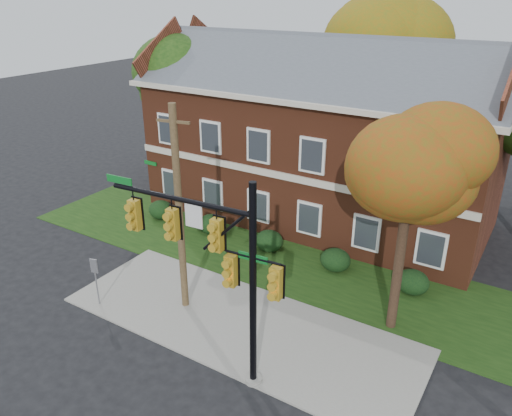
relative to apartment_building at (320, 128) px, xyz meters
The scene contains 15 objects.
ground 13.11m from the apartment_building, 80.50° to the right, with size 120.00×120.00×0.00m, color black.
sidewalk 12.18m from the apartment_building, 79.65° to the right, with size 14.00×5.00×0.08m, color gray.
grass_strip 8.01m from the apartment_building, 71.43° to the right, with size 30.00×6.00×0.04m, color #193811.
apartment_building is the anchor object (origin of this frame).
hedge_far_left 9.82m from the apartment_building, 143.11° to the right, with size 1.40×1.26×1.05m, color black.
hedge_left 7.73m from the apartment_building, 123.67° to the right, with size 1.40×1.26×1.05m, color black.
hedge_center 6.89m from the apartment_building, 90.00° to the right, with size 1.40×1.26×1.05m, color black.
hedge_right 7.73m from the apartment_building, 56.33° to the right, with size 1.40×1.26×1.05m, color black.
hedge_far_right 9.82m from the apartment_building, 36.89° to the right, with size 1.40×1.26×1.05m, color black.
tree_near_right 10.97m from the apartment_building, 48.23° to the right, with size 4.50×4.25×8.58m.
tree_left_rear 9.94m from the apartment_building, behind, with size 5.40×5.10×8.88m.
tree_far_rear 8.84m from the apartment_building, 80.29° to the left, with size 6.84×6.46×11.52m.
traffic_signal 13.62m from the apartment_building, 77.95° to the right, with size 6.29×0.79×7.03m.
utility_pole 11.11m from the apartment_building, 92.59° to the right, with size 1.28×0.35×8.28m.
sign_post 13.82m from the apartment_building, 105.18° to the right, with size 0.31×0.11×2.15m.
Camera 1 is at (8.89, -11.95, 11.89)m, focal length 35.00 mm.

